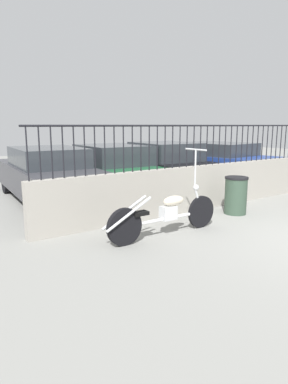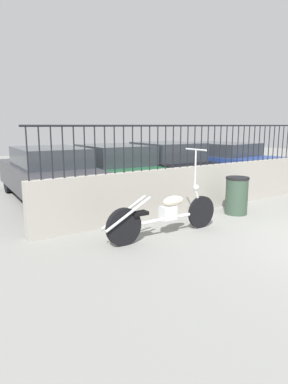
{
  "view_description": "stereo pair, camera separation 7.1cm",
  "coord_description": "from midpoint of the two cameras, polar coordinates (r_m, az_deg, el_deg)",
  "views": [
    {
      "loc": [
        -5.72,
        -2.55,
        1.9
      ],
      "look_at": [
        -2.21,
        2.48,
        0.7
      ],
      "focal_mm": 32.0,
      "sensor_mm": 36.0,
      "label": 1
    },
    {
      "loc": [
        -5.66,
        -2.59,
        1.9
      ],
      "look_at": [
        -2.21,
        2.48,
        0.7
      ],
      "focal_mm": 32.0,
      "sensor_mm": 36.0,
      "label": 2
    }
  ],
  "objects": [
    {
      "name": "low_wall",
      "position": [
        8.1,
        11.11,
        0.93
      ],
      "size": [
        8.44,
        0.18,
        1.0
      ],
      "color": "#9E998E",
      "rests_on": "ground_plane"
    },
    {
      "name": "fence_railing",
      "position": [
        7.99,
        11.4,
        8.72
      ],
      "size": [
        8.44,
        0.04,
        0.91
      ],
      "color": "black",
      "rests_on": "low_wall"
    },
    {
      "name": "motorcycle_white",
      "position": [
        5.88,
        3.15,
        -3.78
      ],
      "size": [
        2.37,
        0.52,
        1.5
      ],
      "rotation": [
        0.0,
        0.0,
        0.01
      ],
      "color": "black",
      "rests_on": "ground_plane"
    },
    {
      "name": "trash_bin",
      "position": [
        7.66,
        15.44,
        -0.57
      ],
      "size": [
        0.5,
        0.5,
        0.81
      ],
      "color": "#334738",
      "rests_on": "ground_plane"
    },
    {
      "name": "car_dark_grey",
      "position": [
        9.13,
        -15.45,
        3.05
      ],
      "size": [
        2.01,
        4.7,
        1.36
      ],
      "rotation": [
        0.0,
        0.0,
        1.5
      ],
      "color": "black",
      "rests_on": "ground_plane"
    },
    {
      "name": "car_green",
      "position": [
        10.02,
        -5.02,
        4.01
      ],
      "size": [
        2.07,
        4.39,
        1.35
      ],
      "rotation": [
        0.0,
        0.0,
        1.52
      ],
      "color": "black",
      "rests_on": "ground_plane"
    },
    {
      "name": "car_black",
      "position": [
        10.73,
        3.64,
        4.58
      ],
      "size": [
        2.05,
        4.12,
        1.38
      ],
      "rotation": [
        0.0,
        0.0,
        1.51
      ],
      "color": "black",
      "rests_on": "ground_plane"
    },
    {
      "name": "car_blue",
      "position": [
        11.94,
        11.91,
        4.99
      ],
      "size": [
        2.41,
        4.75,
        1.33
      ],
      "rotation": [
        0.0,
        0.0,
        1.69
      ],
      "color": "black",
      "rests_on": "ground_plane"
    }
  ]
}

